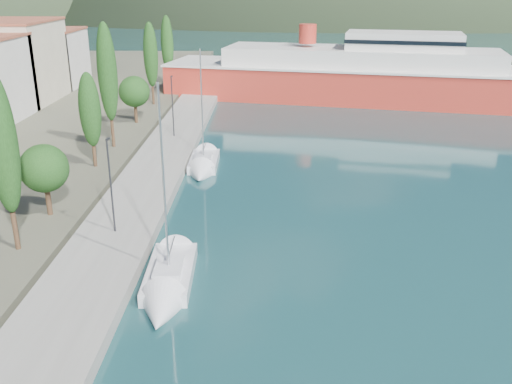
{
  "coord_description": "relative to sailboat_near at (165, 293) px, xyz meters",
  "views": [
    {
      "loc": [
        0.88,
        -19.05,
        15.95
      ],
      "look_at": [
        0.0,
        14.0,
        3.5
      ],
      "focal_mm": 40.0,
      "sensor_mm": 36.0,
      "label": 1
    }
  ],
  "objects": [
    {
      "name": "sailboat_mid",
      "position": [
        -0.47,
        20.99,
        -0.01
      ],
      "size": [
        2.6,
        7.77,
        11.35
      ],
      "color": "silver",
      "rests_on": "ground"
    },
    {
      "name": "tree_row",
      "position": [
        -9.61,
        25.1,
        5.59
      ],
      "size": [
        3.41,
        65.85,
        11.63
      ],
      "color": "#47301E",
      "rests_on": "land_strip"
    },
    {
      "name": "ferry",
      "position": [
        17.84,
        52.81,
        2.91
      ],
      "size": [
        54.65,
        22.02,
        10.62
      ],
      "color": "red",
      "rests_on": "ground"
    },
    {
      "name": "ground",
      "position": [
        4.62,
        112.87,
        -0.32
      ],
      "size": [
        1400.0,
        1400.0,
        0.0
      ],
      "primitive_type": "plane",
      "color": "#194345"
    },
    {
      "name": "quay",
      "position": [
        -4.38,
        18.87,
        0.08
      ],
      "size": [
        5.0,
        88.0,
        0.8
      ],
      "primitive_type": "cube",
      "color": "gray",
      "rests_on": "ground"
    },
    {
      "name": "sailboat_near",
      "position": [
        0.0,
        0.0,
        0.0
      ],
      "size": [
        2.84,
        8.55,
        12.16
      ],
      "color": "silver",
      "rests_on": "ground"
    },
    {
      "name": "lamp_posts",
      "position": [
        -4.38,
        7.0,
        3.76
      ],
      "size": [
        0.15,
        46.51,
        6.06
      ],
      "color": "#2D2D33",
      "rests_on": "quay"
    }
  ]
}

